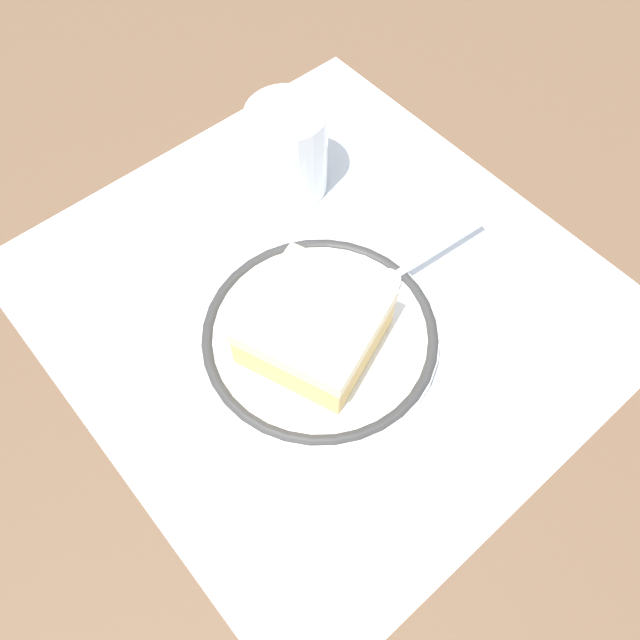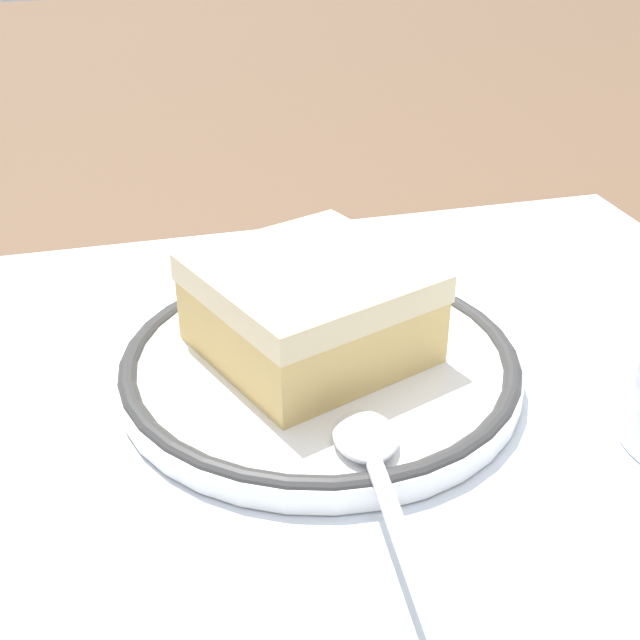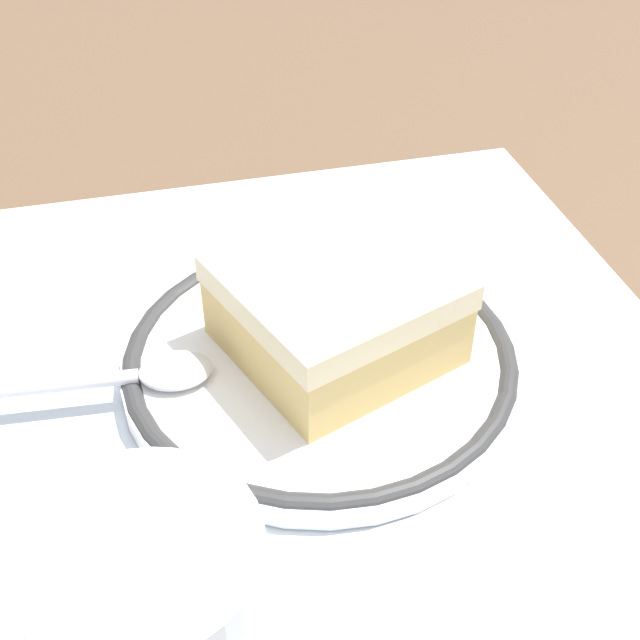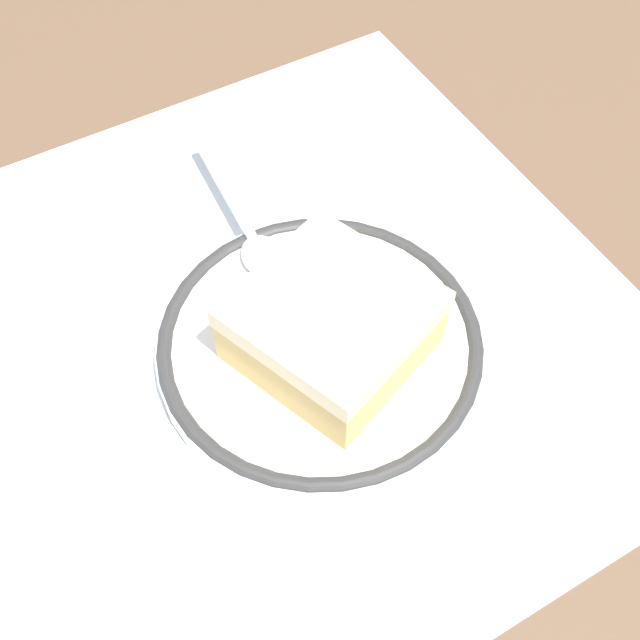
# 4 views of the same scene
# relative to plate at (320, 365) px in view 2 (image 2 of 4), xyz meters

# --- Properties ---
(ground_plane) EXTENTS (2.40, 2.40, 0.00)m
(ground_plane) POSITION_rel_plate_xyz_m (-0.03, 0.03, -0.01)
(ground_plane) COLOR brown
(placemat) EXTENTS (0.45, 0.42, 0.00)m
(placemat) POSITION_rel_plate_xyz_m (-0.03, 0.03, -0.01)
(placemat) COLOR silver
(placemat) RESTS_ON ground_plane
(plate) EXTENTS (0.19, 0.19, 0.01)m
(plate) POSITION_rel_plate_xyz_m (0.00, 0.00, 0.00)
(plate) COLOR white
(plate) RESTS_ON placemat
(cake_slice) EXTENTS (0.12, 0.12, 0.04)m
(cake_slice) POSITION_rel_plate_xyz_m (0.00, -0.01, 0.03)
(cake_slice) COLOR #DBB76B
(cake_slice) RESTS_ON plate
(spoon) EXTENTS (0.03, 0.13, 0.01)m
(spoon) POSITION_rel_plate_xyz_m (0.00, 0.09, 0.01)
(spoon) COLOR silver
(spoon) RESTS_ON plate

